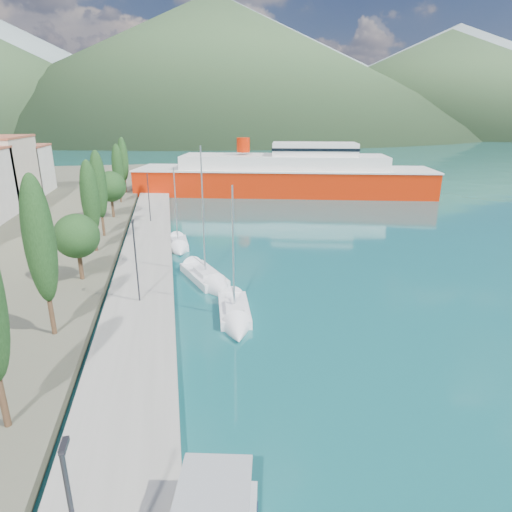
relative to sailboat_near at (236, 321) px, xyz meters
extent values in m
plane|color=#145255|center=(2.33, 110.44, -0.29)|extent=(1400.00, 1400.00, 0.00)
cube|color=gray|center=(-6.67, 16.44, 0.11)|extent=(5.00, 88.00, 0.80)
cone|color=gray|center=(82.33, 670.44, 89.71)|extent=(760.00, 760.00, 180.00)
cone|color=gray|center=(422.33, 590.44, 69.71)|extent=(640.00, 640.00, 140.00)
cone|color=#314B2B|center=(42.33, 390.44, 57.21)|extent=(480.00, 480.00, 115.00)
cone|color=#314B2B|center=(262.33, 370.44, 44.71)|extent=(420.00, 420.00, 90.00)
cube|color=silver|center=(-29.67, 56.44, 4.41)|extent=(9.00, 10.00, 8.00)
cube|color=#9E5138|center=(-29.67, 56.44, 8.56)|extent=(9.20, 10.20, 0.30)
cylinder|color=#47301E|center=(-11.72, -8.87, 1.58)|extent=(0.30, 0.30, 2.32)
cylinder|color=#47301E|center=(-11.72, -0.17, 1.54)|extent=(0.30, 0.30, 2.24)
ellipsoid|color=#1B3B17|center=(-11.72, -0.17, 6.64)|extent=(1.80, 1.80, 7.96)
cylinder|color=#47301E|center=(-11.72, 9.60, 1.57)|extent=(0.36, 0.36, 2.31)
sphere|color=#1B3B17|center=(-11.72, 9.60, 4.20)|extent=(3.70, 3.70, 3.70)
cylinder|color=#47301E|center=(-11.72, 17.67, 1.43)|extent=(0.30, 0.30, 2.03)
ellipsoid|color=#1B3B17|center=(-11.72, 17.67, 6.04)|extent=(1.80, 1.80, 7.19)
cylinder|color=#47301E|center=(-11.72, 23.68, 1.48)|extent=(0.30, 0.30, 2.13)
ellipsoid|color=#1B3B17|center=(-11.72, 23.68, 6.32)|extent=(1.80, 1.80, 7.55)
cylinder|color=#47301E|center=(-11.72, 33.30, 1.69)|extent=(0.36, 0.36, 2.55)
sphere|color=#1B3B17|center=(-11.72, 33.30, 4.59)|extent=(4.07, 4.07, 4.07)
cylinder|color=#47301E|center=(-11.72, 44.03, 1.41)|extent=(0.30, 0.30, 2.00)
ellipsoid|color=#1B3B17|center=(-11.72, 44.03, 5.96)|extent=(1.80, 1.80, 7.09)
cylinder|color=#47301E|center=(-11.72, 53.27, 1.48)|extent=(0.30, 0.30, 2.13)
ellipsoid|color=#1B3B17|center=(-11.72, 53.27, 6.31)|extent=(1.80, 1.80, 7.54)
cube|color=#2D2D33|center=(-6.67, -18.01, 6.51)|extent=(0.15, 0.50, 0.12)
cylinder|color=#2D2D33|center=(-6.67, 3.80, 3.51)|extent=(0.12, 0.12, 6.00)
cube|color=#2D2D33|center=(-6.67, 4.05, 6.51)|extent=(0.15, 0.50, 0.12)
cylinder|color=#2D2D33|center=(-6.67, 29.51, 3.51)|extent=(0.12, 0.12, 6.00)
cube|color=#2D2D33|center=(-6.67, 29.76, 6.51)|extent=(0.15, 0.50, 0.12)
cube|color=gray|center=(-3.16, -15.93, 2.35)|extent=(2.97, 3.29, 0.10)
cube|color=silver|center=(0.15, 1.76, -0.05)|extent=(2.59, 5.44, 0.84)
cube|color=silver|center=(0.12, 1.41, 0.51)|extent=(1.47, 2.21, 0.33)
cylinder|color=silver|center=(0.12, 1.41, 4.83)|extent=(0.12, 0.12, 8.91)
cone|color=silver|center=(-0.13, -1.60, -0.05)|extent=(2.36, 2.63, 2.16)
cube|color=silver|center=(-1.45, 9.30, -0.04)|extent=(4.03, 6.74, 0.90)
cube|color=silver|center=(-1.33, 8.90, 0.56)|extent=(2.05, 2.83, 0.35)
cylinder|color=silver|center=(-1.33, 8.90, 5.89)|extent=(0.12, 0.12, 10.95)
cone|color=silver|center=(-0.27, 5.41, -0.04)|extent=(3.05, 3.50, 2.29)
cube|color=silver|center=(-3.44, 20.06, -0.06)|extent=(2.24, 4.80, 0.81)
cube|color=silver|center=(-3.43, 19.75, 0.48)|extent=(1.31, 1.94, 0.32)
cylinder|color=silver|center=(-3.43, 19.75, 4.40)|extent=(0.12, 0.12, 8.11)
cone|color=silver|center=(-3.34, 17.03, -0.06)|extent=(2.15, 2.28, 2.07)
cube|color=#BF1F04|center=(16.67, 50.14, 1.74)|extent=(54.29, 24.94, 5.14)
cube|color=silver|center=(16.67, 50.14, 4.31)|extent=(54.74, 25.36, 0.28)
cube|color=silver|center=(16.67, 50.14, 5.41)|extent=(37.87, 18.70, 2.76)
cube|color=silver|center=(21.98, 48.66, 7.89)|extent=(16.21, 10.59, 2.20)
cylinder|color=#BF1F04|center=(9.59, 52.12, 8.53)|extent=(2.39, 2.39, 2.57)
camera|label=1|loc=(-3.93, -26.60, 13.67)|focal=30.00mm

